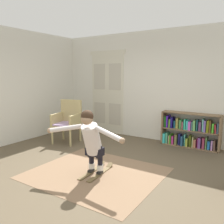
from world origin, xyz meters
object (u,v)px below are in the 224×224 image
(wicker_chair, at_px, (68,120))
(person_skier, at_px, (91,138))
(bookshelf, at_px, (189,132))
(skis_pair, at_px, (97,171))

(wicker_chair, xyz_separation_m, person_skier, (1.82, -1.35, 0.11))
(bookshelf, bearing_deg, wicker_chair, -155.06)
(bookshelf, height_order, wicker_chair, wicker_chair)
(bookshelf, xyz_separation_m, skis_pair, (-0.98, -2.47, -0.35))
(person_skier, bearing_deg, skis_pair, 95.52)
(bookshelf, distance_m, wicker_chair, 3.07)
(skis_pair, xyz_separation_m, person_skier, (0.02, -0.17, 0.67))
(skis_pair, bearing_deg, bookshelf, 68.43)
(bookshelf, distance_m, skis_pair, 2.68)
(wicker_chair, relative_size, person_skier, 0.74)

